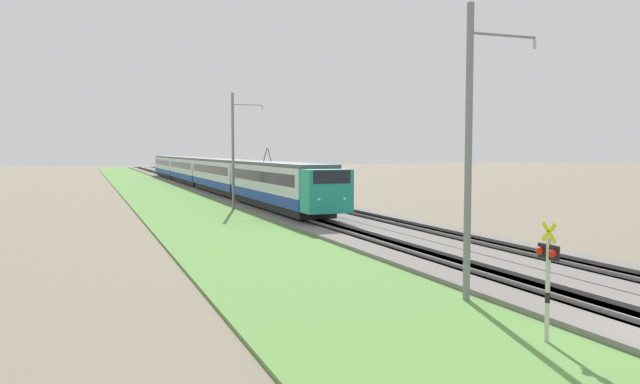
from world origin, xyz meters
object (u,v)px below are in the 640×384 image
(passenger_train, at_px, (204,171))
(catenary_mast_near, at_px, (470,150))
(crossing_signal_near, at_px, (548,272))
(catenary_mast_mid, at_px, (234,150))

(passenger_train, xyz_separation_m, catenary_mast_near, (-59.83, 2.65, 2.42))
(crossing_signal_near, distance_m, catenary_mast_near, 5.26)
(crossing_signal_near, bearing_deg, catenary_mast_mid, -91.09)
(catenary_mast_mid, bearing_deg, crossing_signal_near, 178.91)
(passenger_train, relative_size, crossing_signal_near, 27.53)
(catenary_mast_near, bearing_deg, passenger_train, -2.54)
(passenger_train, bearing_deg, crossing_signal_near, -2.99)
(catenary_mast_mid, bearing_deg, passenger_train, -5.47)
(passenger_train, xyz_separation_m, crossing_signal_near, (-64.16, 3.35, -0.49))
(passenger_train, bearing_deg, catenary_mast_mid, -5.47)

